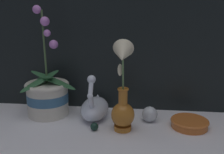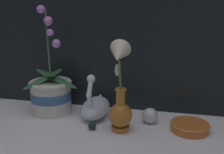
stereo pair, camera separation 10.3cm
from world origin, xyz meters
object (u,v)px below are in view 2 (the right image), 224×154
(blue_vase, at_px, (120,97))
(amber_dish, at_px, (190,126))
(swan_figurine, at_px, (96,106))
(glass_sphere, at_px, (150,116))
(orchid_potted_plant, at_px, (51,92))

(blue_vase, bearing_deg, amber_dish, 14.16)
(blue_vase, distance_m, amber_dish, 0.29)
(swan_figurine, bearing_deg, blue_vase, -42.97)
(swan_figurine, bearing_deg, amber_dish, -7.82)
(amber_dish, bearing_deg, blue_vase, -165.84)
(blue_vase, distance_m, glass_sphere, 0.18)
(orchid_potted_plant, bearing_deg, glass_sphere, -3.25)
(glass_sphere, bearing_deg, amber_dish, -13.90)
(orchid_potted_plant, xyz_separation_m, blue_vase, (0.33, -0.13, 0.05))
(blue_vase, bearing_deg, orchid_potted_plant, 159.02)
(orchid_potted_plant, xyz_separation_m, swan_figurine, (0.21, -0.01, -0.04))
(swan_figurine, height_order, amber_dish, swan_figurine)
(blue_vase, bearing_deg, glass_sphere, 44.64)
(blue_vase, xyz_separation_m, amber_dish, (0.26, 0.06, -0.12))
(orchid_potted_plant, xyz_separation_m, glass_sphere, (0.44, -0.02, -0.06))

